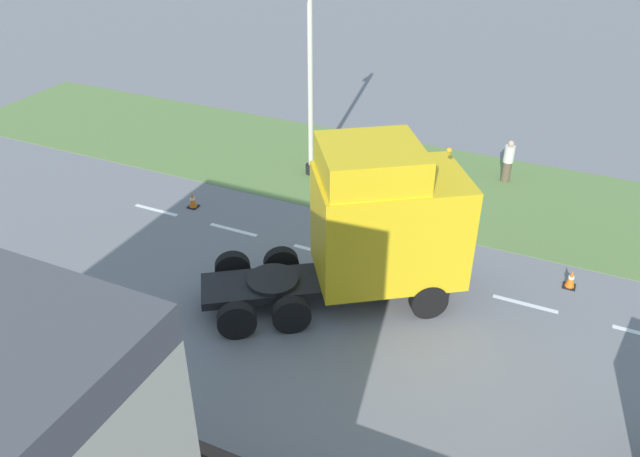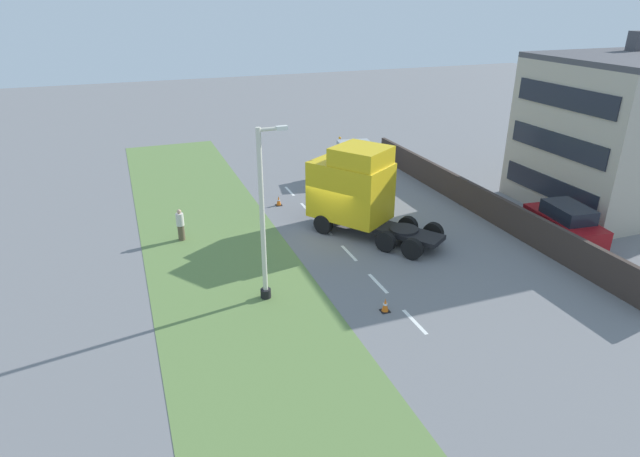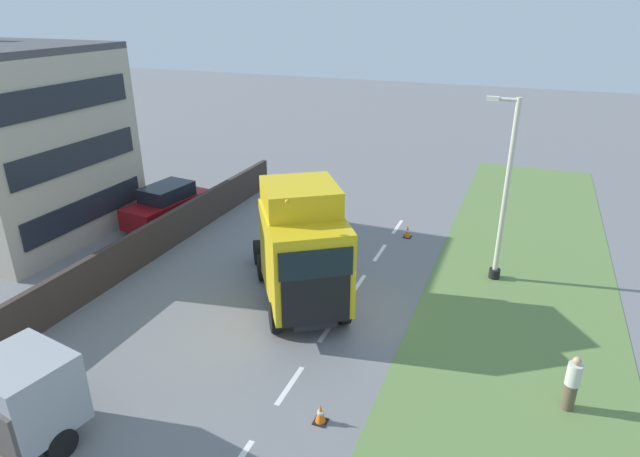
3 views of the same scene
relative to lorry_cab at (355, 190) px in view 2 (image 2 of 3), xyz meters
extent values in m
plane|color=slate|center=(-1.31, -0.07, -2.34)|extent=(120.00, 120.00, 0.00)
cube|color=#607F42|center=(-7.31, -0.07, -2.34)|extent=(7.00, 44.00, 0.01)
cube|color=white|center=(-1.31, -8.77, -2.34)|extent=(0.16, 1.80, 0.00)
cube|color=white|center=(-1.31, -5.57, -2.34)|extent=(0.16, 1.80, 0.00)
cube|color=white|center=(-1.31, -2.37, -2.34)|extent=(0.16, 1.80, 0.00)
cube|color=white|center=(-1.31, 0.83, -2.34)|extent=(0.16, 1.80, 0.00)
cube|color=white|center=(-1.31, 4.03, -2.34)|extent=(0.16, 1.80, 0.00)
cube|color=white|center=(-1.31, 7.23, -2.34)|extent=(0.16, 1.80, 0.00)
cube|color=#382D28|center=(7.69, -0.07, -1.53)|extent=(0.25, 24.00, 1.62)
cube|color=#B7AD99|center=(16.78, -1.62, 1.81)|extent=(10.94, 8.15, 8.30)
cube|color=#1E232D|center=(11.27, -1.62, -0.68)|extent=(0.08, 6.92, 1.16)
cube|color=#1E232D|center=(11.27, -1.62, 1.81)|extent=(0.08, 6.92, 1.16)
cube|color=#1E232D|center=(11.27, -1.62, 4.30)|extent=(0.08, 6.92, 1.16)
cube|color=#47474C|center=(17.87, 0.42, 6.81)|extent=(0.70, 0.70, 1.10)
cube|color=black|center=(0.74, -1.10, -1.68)|extent=(5.18, 6.72, 0.24)
cube|color=gold|center=(-0.16, 0.24, -0.07)|extent=(4.34, 4.70, 2.97)
cube|color=black|center=(-1.28, 1.89, -0.73)|extent=(1.86, 1.28, 1.66)
cube|color=black|center=(-1.28, 1.89, 0.58)|extent=(1.96, 1.35, 0.95)
cube|color=gold|center=(0.17, -0.25, 1.86)|extent=(3.47, 3.49, 0.90)
sphere|color=orange|center=(-0.23, 1.61, 2.38)|extent=(0.14, 0.14, 0.14)
cylinder|color=black|center=(1.64, -2.43, -1.50)|extent=(1.98, 1.98, 0.12)
cylinder|color=black|center=(-1.65, 0.31, -1.82)|extent=(0.85, 1.04, 1.04)
cylinder|color=black|center=(0.33, 1.64, -1.82)|extent=(0.85, 1.04, 1.04)
cylinder|color=black|center=(0.45, -2.80, -1.82)|extent=(0.85, 1.04, 1.04)
cylinder|color=black|center=(2.43, -1.47, -1.82)|extent=(0.85, 1.04, 1.04)
cylinder|color=black|center=(1.25, -3.99, -1.82)|extent=(0.85, 1.04, 1.04)
cylinder|color=black|center=(3.23, -2.65, -1.82)|extent=(0.85, 1.04, 1.04)
cube|color=#999EA3|center=(3.73, 8.32, -0.81)|extent=(2.45, 2.22, 1.91)
cube|color=black|center=(3.57, 7.38, -0.43)|extent=(1.89, 0.36, 0.69)
cube|color=#4C4742|center=(4.18, 10.96, -1.85)|extent=(2.73, 3.80, 0.18)
cube|color=#4C4742|center=(3.89, 9.30, -1.09)|extent=(2.16, 0.46, 1.34)
cylinder|color=black|center=(4.72, 8.15, -1.94)|extent=(0.37, 0.83, 0.80)
cylinder|color=black|center=(2.74, 8.49, -1.94)|extent=(0.37, 0.83, 0.80)
cylinder|color=black|center=(5.26, 11.32, -1.94)|extent=(0.37, 0.83, 0.80)
cylinder|color=black|center=(3.28, 11.66, -1.94)|extent=(0.37, 0.83, 0.80)
cube|color=maroon|center=(9.48, -4.90, -1.55)|extent=(2.41, 4.68, 1.04)
cube|color=black|center=(9.47, -5.01, -0.69)|extent=(1.89, 2.64, 0.69)
cylinder|color=black|center=(8.76, -3.35, -2.02)|extent=(0.27, 0.66, 0.64)
cylinder|color=black|center=(10.55, -3.56, -2.02)|extent=(0.27, 0.66, 0.64)
cylinder|color=black|center=(8.42, -6.25, -2.02)|extent=(0.27, 0.66, 0.64)
cylinder|color=black|center=(10.21, -6.46, -2.02)|extent=(0.27, 0.66, 0.64)
cylinder|color=black|center=(-6.24, -4.99, -2.14)|extent=(0.44, 0.44, 0.40)
cylinder|color=beige|center=(-6.24, -4.99, 1.25)|extent=(0.20, 0.20, 7.19)
cylinder|color=beige|center=(-5.79, -4.99, 4.75)|extent=(0.90, 0.14, 0.14)
cube|color=silver|center=(-5.34, -4.99, 4.75)|extent=(0.44, 0.20, 0.16)
cylinder|color=brown|center=(-8.78, 2.09, -1.93)|extent=(0.34, 0.34, 0.82)
cylinder|color=beige|center=(-8.78, 2.09, -1.20)|extent=(0.39, 0.39, 0.65)
sphere|color=tan|center=(-8.78, 2.09, -0.77)|extent=(0.22, 0.22, 0.22)
cube|color=black|center=(-2.69, 5.08, -2.33)|extent=(0.36, 0.36, 0.03)
cone|color=orange|center=(-2.69, 5.08, -2.04)|extent=(0.28, 0.28, 0.55)
cylinder|color=white|center=(-2.69, 5.08, -2.01)|extent=(0.17, 0.17, 0.07)
cube|color=black|center=(-2.05, -7.69, -2.33)|extent=(0.36, 0.36, 0.03)
cone|color=orange|center=(-2.05, -7.69, -2.04)|extent=(0.28, 0.28, 0.55)
cylinder|color=white|center=(-2.05, -7.69, -2.01)|extent=(0.17, 0.17, 0.07)
camera|label=1|loc=(13.73, 4.54, 8.70)|focal=35.00mm
camera|label=2|loc=(-10.91, -23.85, 9.29)|focal=30.00mm
camera|label=3|loc=(-6.75, 15.34, 7.95)|focal=30.00mm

